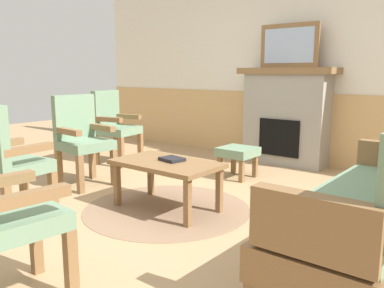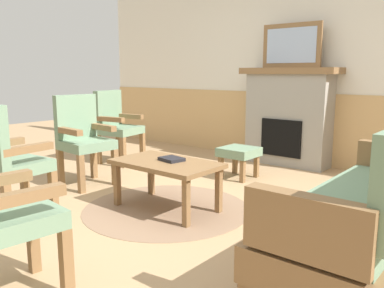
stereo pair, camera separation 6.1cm
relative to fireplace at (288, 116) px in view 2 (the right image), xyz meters
name	(u,v)px [view 2 (the right image)]	position (x,y,z in m)	size (l,w,h in m)	color
ground_plane	(167,209)	(0.00, -2.35, -0.65)	(14.00, 14.00, 0.00)	tan
wall_back	(299,66)	(0.00, 0.25, 0.66)	(7.20, 0.14, 2.70)	silver
fireplace	(288,116)	(0.00, 0.00, 0.00)	(1.30, 0.44, 1.28)	gray
framed_picture	(291,45)	(0.00, 0.00, 0.91)	(0.80, 0.04, 0.56)	brown
couch	(372,209)	(1.74, -2.38, -0.26)	(0.70, 1.80, 0.98)	brown
coffee_table	(166,167)	(-0.01, -2.34, -0.27)	(0.96, 0.56, 0.44)	brown
round_rug	(167,208)	(-0.01, -2.34, -0.65)	(1.51, 1.51, 0.01)	#896B51
book_on_table	(172,159)	(0.01, -2.30, -0.20)	(0.20, 0.16, 0.03)	black
footstool	(239,154)	(-0.11, -1.01, -0.37)	(0.40, 0.40, 0.36)	brown
armchair_near_fireplace	(83,136)	(-1.28, -2.32, -0.11)	(0.51, 0.51, 0.98)	brown
armchair_by_window_left	(116,123)	(-1.85, -1.38, -0.11)	(0.56, 0.56, 0.98)	brown
armchair_front_left	(5,157)	(-0.82, -3.39, -0.11)	(0.52, 0.52, 0.98)	brown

